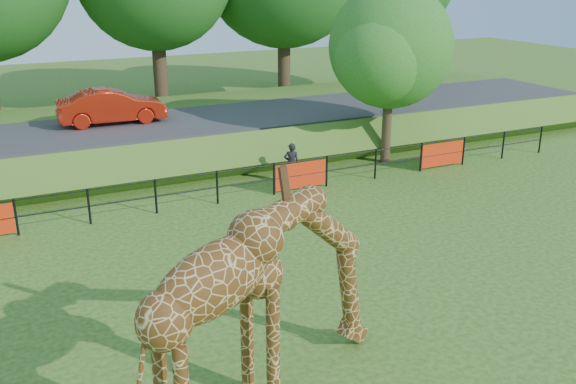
% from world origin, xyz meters
% --- Properties ---
extents(ground, '(90.00, 90.00, 0.00)m').
position_xyz_m(ground, '(0.00, 0.00, 0.00)').
color(ground, '#295214').
rests_on(ground, ground).
extents(giraffe, '(5.24, 2.50, 3.71)m').
position_xyz_m(giraffe, '(-2.54, -1.66, 1.85)').
color(giraffe, '#533011').
rests_on(giraffe, ground).
extents(perimeter_fence, '(28.07, 0.10, 1.10)m').
position_xyz_m(perimeter_fence, '(0.00, 8.00, 0.55)').
color(perimeter_fence, black).
rests_on(perimeter_fence, ground).
extents(embankment, '(40.00, 9.00, 1.30)m').
position_xyz_m(embankment, '(0.00, 15.50, 0.65)').
color(embankment, '#295214').
rests_on(embankment, ground).
extents(road, '(40.00, 5.00, 0.12)m').
position_xyz_m(road, '(0.00, 14.00, 1.36)').
color(road, '#313133').
rests_on(road, embankment).
extents(car_red, '(4.14, 1.55, 1.35)m').
position_xyz_m(car_red, '(-1.88, 14.76, 2.10)').
color(car_red, red).
rests_on(car_red, road).
extents(visitor, '(0.62, 0.51, 1.46)m').
position_xyz_m(visitor, '(3.05, 8.83, 0.73)').
color(visitor, black).
rests_on(visitor, ground).
extents(tree_east, '(5.40, 4.71, 6.76)m').
position_xyz_m(tree_east, '(7.60, 9.63, 4.28)').
color(tree_east, '#332117').
rests_on(tree_east, ground).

